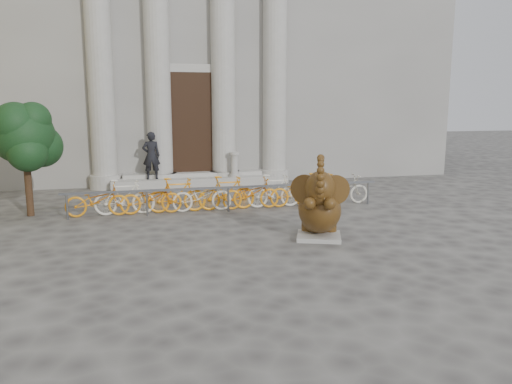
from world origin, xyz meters
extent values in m
plane|color=#474442|center=(0.00, 0.00, 0.00)|extent=(80.00, 80.00, 0.00)
cube|color=gray|center=(0.00, 15.00, 6.00)|extent=(22.00, 10.00, 12.00)
cube|color=black|center=(0.00, 9.92, 2.30)|extent=(2.40, 0.16, 4.00)
cylinder|color=#A8A59E|center=(-3.20, 9.80, 4.00)|extent=(0.90, 0.90, 8.00)
cylinder|color=#A8A59E|center=(-1.20, 9.80, 4.00)|extent=(0.90, 0.90, 8.00)
cylinder|color=#A8A59E|center=(1.20, 9.80, 4.00)|extent=(0.90, 0.90, 8.00)
cylinder|color=#A8A59E|center=(3.20, 9.80, 4.00)|extent=(0.90, 0.90, 8.00)
cube|color=#A8A59E|center=(0.00, 9.40, 0.18)|extent=(6.00, 1.20, 0.36)
cube|color=#A8A59E|center=(1.89, 1.42, 0.05)|extent=(1.23, 1.18, 0.10)
ellipsoid|color=black|center=(1.97, 1.62, 0.39)|extent=(1.05, 1.03, 0.63)
ellipsoid|color=black|center=(1.90, 1.44, 0.67)|extent=(1.30, 1.44, 1.02)
cylinder|color=black|center=(1.77, 1.84, 0.23)|extent=(0.38, 0.38, 0.26)
cylinder|color=black|center=(2.26, 1.65, 0.23)|extent=(0.38, 0.38, 0.26)
cylinder|color=black|center=(1.56, 1.15, 0.87)|extent=(0.43, 0.63, 0.39)
cylinder|color=black|center=(1.96, 1.00, 0.87)|extent=(0.43, 0.63, 0.39)
ellipsoid|color=black|center=(1.77, 1.11, 1.22)|extent=(0.85, 0.83, 0.79)
cylinder|color=black|center=(1.50, 1.34, 1.18)|extent=(0.55, 0.46, 0.67)
cylinder|color=black|center=(2.13, 1.10, 1.18)|extent=(0.67, 0.08, 0.67)
cone|color=beige|center=(1.59, 0.97, 1.06)|extent=(0.09, 0.23, 0.11)
cone|color=beige|center=(1.81, 0.88, 1.06)|extent=(0.19, 0.22, 0.11)
cube|color=slate|center=(0.41, 4.80, 0.70)|extent=(9.13, 0.06, 0.06)
cylinder|color=slate|center=(-3.95, 4.80, 0.35)|extent=(0.06, 0.06, 0.70)
cylinder|color=slate|center=(-1.87, 4.80, 0.35)|extent=(0.06, 0.06, 0.70)
cylinder|color=slate|center=(0.41, 4.80, 0.35)|extent=(0.06, 0.06, 0.70)
cylinder|color=slate|center=(2.70, 4.80, 0.35)|extent=(0.06, 0.06, 0.70)
cylinder|color=slate|center=(4.78, 4.80, 0.35)|extent=(0.06, 0.06, 0.70)
imported|color=orange|center=(-3.19, 5.05, 0.50)|extent=(1.70, 0.50, 1.00)
imported|color=white|center=(-2.47, 5.05, 0.50)|extent=(1.66, 0.47, 1.00)
imported|color=orange|center=(-1.75, 5.05, 0.50)|extent=(1.70, 0.50, 1.00)
imported|color=orange|center=(-1.03, 5.05, 0.50)|extent=(1.66, 0.47, 1.00)
imported|color=white|center=(-0.31, 5.05, 0.50)|extent=(1.70, 0.50, 1.00)
imported|color=orange|center=(0.41, 5.05, 0.50)|extent=(1.66, 0.47, 1.00)
imported|color=orange|center=(1.14, 5.05, 0.50)|extent=(1.70, 0.50, 1.00)
imported|color=white|center=(1.86, 5.05, 0.50)|extent=(1.66, 0.47, 1.00)
imported|color=orange|center=(2.58, 5.05, 0.50)|extent=(1.70, 0.50, 1.00)
imported|color=orange|center=(3.30, 5.05, 0.50)|extent=(1.66, 0.47, 1.00)
imported|color=white|center=(4.02, 5.05, 0.50)|extent=(1.70, 0.50, 1.00)
cylinder|color=#332114|center=(-5.01, 5.57, 0.95)|extent=(0.19, 0.19, 1.90)
sphere|color=black|center=(-5.01, 5.57, 2.21)|extent=(1.58, 1.58, 1.58)
sphere|color=black|center=(-4.64, 5.78, 1.90)|extent=(1.16, 1.16, 1.16)
sphere|color=black|center=(-5.32, 5.83, 2.00)|extent=(1.05, 1.05, 1.05)
sphere|color=black|center=(-4.90, 5.25, 1.79)|extent=(1.05, 1.05, 1.05)
sphere|color=black|center=(-5.17, 5.35, 2.53)|extent=(1.16, 1.16, 1.16)
sphere|color=black|center=(-4.74, 5.46, 2.64)|extent=(0.95, 0.95, 0.95)
imported|color=black|center=(-1.56, 9.23, 1.22)|extent=(0.64, 0.43, 1.71)
cylinder|color=#A8A59E|center=(1.46, 9.10, 0.42)|extent=(0.37, 0.37, 0.11)
cylinder|color=#A8A59E|center=(1.46, 9.10, 0.78)|extent=(0.26, 0.26, 0.84)
cylinder|color=#A8A59E|center=(1.46, 9.10, 1.23)|extent=(0.37, 0.37, 0.09)
camera|label=1|loc=(-2.17, -9.02, 3.07)|focal=35.00mm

